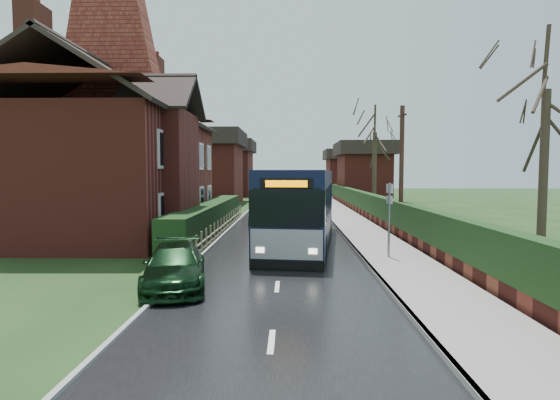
{
  "coord_description": "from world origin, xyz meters",
  "views": [
    {
      "loc": [
        0.34,
        -18.14,
        3.26
      ],
      "look_at": [
        -0.15,
        4.59,
        1.8
      ],
      "focal_mm": 28.0,
      "sensor_mm": 36.0,
      "label": 1
    }
  ],
  "objects_px": {
    "car_silver": "(260,215)",
    "bus_stop_sign": "(389,210)",
    "car_green": "(175,266)",
    "bus": "(301,208)",
    "brick_house": "(117,151)",
    "telegraph_pole": "(401,172)"
  },
  "relations": [
    {
      "from": "car_silver",
      "to": "bus",
      "type": "bearing_deg",
      "value": -76.77
    },
    {
      "from": "bus",
      "to": "car_silver",
      "type": "distance_m",
      "value": 7.81
    },
    {
      "from": "brick_house",
      "to": "telegraph_pole",
      "type": "relative_size",
      "value": 2.26
    },
    {
      "from": "bus",
      "to": "brick_house",
      "type": "bearing_deg",
      "value": 167.23
    },
    {
      "from": "brick_house",
      "to": "bus_stop_sign",
      "type": "height_order",
      "value": "brick_house"
    },
    {
      "from": "car_silver",
      "to": "telegraph_pole",
      "type": "distance_m",
      "value": 9.51
    },
    {
      "from": "brick_house",
      "to": "bus",
      "type": "xyz_separation_m",
      "value": [
        9.62,
        -3.41,
        -2.73
      ]
    },
    {
      "from": "car_silver",
      "to": "telegraph_pole",
      "type": "relative_size",
      "value": 0.56
    },
    {
      "from": "bus_stop_sign",
      "to": "bus",
      "type": "bearing_deg",
      "value": 118.23
    },
    {
      "from": "car_silver",
      "to": "telegraph_pole",
      "type": "bearing_deg",
      "value": -41.58
    },
    {
      "from": "car_silver",
      "to": "car_green",
      "type": "bearing_deg",
      "value": -100.12
    },
    {
      "from": "bus",
      "to": "telegraph_pole",
      "type": "height_order",
      "value": "telegraph_pole"
    },
    {
      "from": "car_silver",
      "to": "car_green",
      "type": "xyz_separation_m",
      "value": [
        -1.4,
        -14.73,
        -0.02
      ]
    },
    {
      "from": "bus",
      "to": "car_green",
      "type": "distance_m",
      "value": 8.34
    },
    {
      "from": "car_silver",
      "to": "bus_stop_sign",
      "type": "height_order",
      "value": "bus_stop_sign"
    },
    {
      "from": "car_green",
      "to": "telegraph_pole",
      "type": "height_order",
      "value": "telegraph_pole"
    },
    {
      "from": "bus",
      "to": "car_silver",
      "type": "height_order",
      "value": "bus"
    },
    {
      "from": "car_green",
      "to": "bus_stop_sign",
      "type": "distance_m",
      "value": 8.0
    },
    {
      "from": "car_silver",
      "to": "telegraph_pole",
      "type": "height_order",
      "value": "telegraph_pole"
    },
    {
      "from": "car_green",
      "to": "telegraph_pole",
      "type": "relative_size",
      "value": 0.63
    },
    {
      "from": "car_green",
      "to": "telegraph_pole",
      "type": "xyz_separation_m",
      "value": [
        8.7,
        9.25,
        2.68
      ]
    },
    {
      "from": "brick_house",
      "to": "car_green",
      "type": "bearing_deg",
      "value": -61.57
    }
  ]
}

